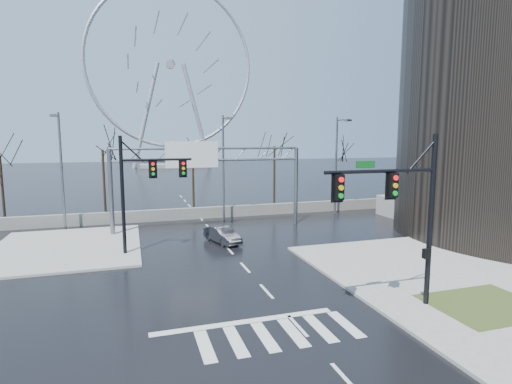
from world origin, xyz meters
name	(u,v)px	position (x,y,z in m)	size (l,w,h in m)	color
ground	(266,291)	(0.00, 0.00, 0.00)	(260.00, 260.00, 0.00)	black
sidewalk_right_ext	(405,261)	(10.00, 2.00, 0.07)	(12.00, 10.00, 0.15)	gray
sidewalk_far	(67,247)	(-11.00, 12.00, 0.07)	(10.00, 12.00, 0.15)	gray
grass_strip	(486,305)	(9.00, -5.00, 0.15)	(5.00, 4.00, 0.02)	#2A401A
barrier_wall	(201,213)	(0.00, 20.00, 0.55)	(52.00, 0.50, 1.10)	slate
signal_mast_near	(407,205)	(5.14, -4.04, 4.87)	(5.52, 0.41, 8.00)	black
signal_mast_far	(140,183)	(-5.87, 8.96, 4.83)	(4.72, 0.41, 8.00)	black
sign_gantry	(205,170)	(-0.38, 14.96, 5.18)	(16.36, 0.40, 7.60)	slate
streetlight_left	(61,162)	(-12.00, 18.16, 5.89)	(0.50, 2.55, 10.00)	slate
streetlight_mid	(224,159)	(2.00, 18.16, 5.89)	(0.50, 2.55, 10.00)	slate
streetlight_right	(338,158)	(14.00, 18.16, 5.89)	(0.50, 2.55, 10.00)	slate
tree_far_left	(0,163)	(-18.00, 24.00, 5.57)	(3.50, 3.50, 7.00)	black
tree_left	(103,158)	(-9.00, 23.50, 5.98)	(3.75, 3.75, 7.50)	black
tree_center	(193,164)	(0.00, 24.50, 5.17)	(3.25, 3.25, 6.50)	black
tree_right	(274,153)	(9.00, 23.50, 6.22)	(3.90, 3.90, 7.80)	black
tree_far_right	(336,159)	(17.00, 24.00, 5.41)	(3.40, 3.40, 6.80)	black
ferris_wheel	(171,71)	(5.00, 95.00, 26.13)	(45.00, 6.00, 50.91)	gray
car	(222,235)	(-0.01, 10.22, 0.61)	(1.30, 3.73, 1.23)	black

